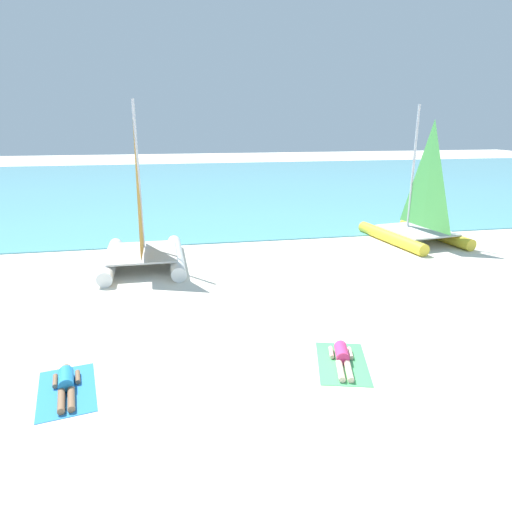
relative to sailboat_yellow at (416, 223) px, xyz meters
name	(u,v)px	position (x,y,z in m)	size (l,w,h in m)	color
ground_plane	(233,250)	(-8.31, 0.17, -0.89)	(120.00, 120.00, 0.00)	silver
ocean_water	(197,184)	(-8.31, 21.39, -0.86)	(120.00, 40.00, 0.05)	#5BB2C1
sailboat_yellow	(416,223)	(0.00, 0.00, 0.00)	(3.52, 4.93, 5.96)	yellow
sailboat_white	(143,243)	(-11.94, -1.31, 0.01)	(3.01, 4.66, 6.04)	white
towel_left	(67,391)	(-13.17, -9.51, -0.88)	(1.10, 1.90, 0.01)	#338CD8
sunbather_left	(66,384)	(-13.18, -9.45, -0.76)	(0.68, 1.56, 0.30)	#268CCC
towel_right	(342,363)	(-7.25, -9.56, -0.88)	(1.10, 1.90, 0.01)	#4CB266
sunbather_right	(342,357)	(-7.24, -9.50, -0.76)	(0.79, 1.55, 0.30)	#D83372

